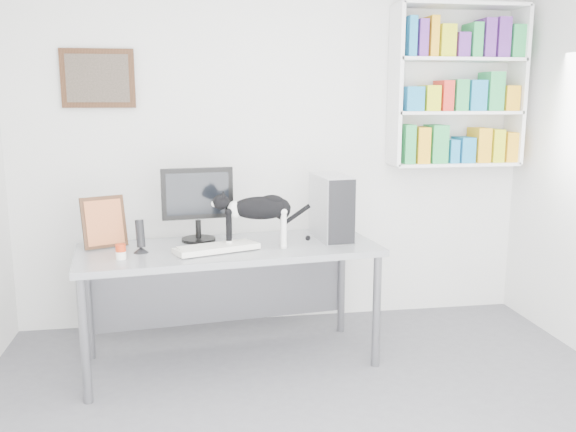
{
  "coord_description": "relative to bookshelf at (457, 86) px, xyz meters",
  "views": [
    {
      "loc": [
        -0.66,
        -2.69,
        1.76
      ],
      "look_at": [
        0.02,
        1.53,
        0.93
      ],
      "focal_mm": 38.0,
      "sensor_mm": 36.0,
      "label": 1
    }
  ],
  "objects": [
    {
      "name": "cat",
      "position": [
        -1.64,
        -0.72,
        -0.87
      ],
      "size": [
        0.58,
        0.2,
        0.35
      ],
      "primitive_type": null,
      "rotation": [
        0.0,
        0.0,
        -0.08
      ],
      "color": "black",
      "rests_on": "desk"
    },
    {
      "name": "soup_can",
      "position": [
        -2.49,
        -0.88,
        -1.0
      ],
      "size": [
        0.08,
        0.08,
        0.09
      ],
      "primitive_type": "cylinder",
      "rotation": [
        0.0,
        0.0,
        0.45
      ],
      "color": "red",
      "rests_on": "desk"
    },
    {
      "name": "keyboard",
      "position": [
        -1.91,
        -0.77,
        -1.02
      ],
      "size": [
        0.56,
        0.37,
        0.04
      ],
      "primitive_type": "cube",
      "rotation": [
        0.0,
        0.0,
        0.34
      ],
      "color": "silver",
      "rests_on": "desk"
    },
    {
      "name": "leaning_print",
      "position": [
        -2.62,
        -0.55,
        -0.87
      ],
      "size": [
        0.3,
        0.21,
        0.35
      ],
      "primitive_type": "cube",
      "rotation": [
        0.0,
        0.0,
        0.41
      ],
      "color": "#482817",
      "rests_on": "desk"
    },
    {
      "name": "pc_tower",
      "position": [
        -1.11,
        -0.52,
        -0.83
      ],
      "size": [
        0.23,
        0.45,
        0.44
      ],
      "primitive_type": "cube",
      "rotation": [
        0.0,
        0.0,
        0.09
      ],
      "color": "silver",
      "rests_on": "desk"
    },
    {
      "name": "room",
      "position": [
        -1.4,
        -1.85,
        -0.5
      ],
      "size": [
        4.01,
        4.01,
        2.7
      ],
      "color": "#5E5E63",
      "rests_on": "ground"
    },
    {
      "name": "speaker",
      "position": [
        -2.38,
        -0.74,
        -0.93
      ],
      "size": [
        0.12,
        0.12,
        0.22
      ],
      "primitive_type": "cylinder",
      "rotation": [
        0.0,
        0.0,
        0.36
      ],
      "color": "black",
      "rests_on": "desk"
    },
    {
      "name": "bookshelf",
      "position": [
        0.0,
        0.0,
        0.0
      ],
      "size": [
        1.03,
        0.28,
        1.24
      ],
      "primitive_type": "cube",
      "color": "white",
      "rests_on": "room"
    },
    {
      "name": "wall_art",
      "position": [
        -2.7,
        0.12,
        0.05
      ],
      "size": [
        0.52,
        0.04,
        0.42
      ],
      "primitive_type": "cube",
      "color": "#482817",
      "rests_on": "room"
    },
    {
      "name": "desk",
      "position": [
        -1.82,
        -0.66,
        -1.45
      ],
      "size": [
        2.01,
        0.98,
        0.81
      ],
      "primitive_type": "cube",
      "rotation": [
        0.0,
        0.0,
        0.12
      ],
      "color": "gray",
      "rests_on": "room"
    },
    {
      "name": "monitor",
      "position": [
        -2.02,
        -0.47,
        -0.79
      ],
      "size": [
        0.5,
        0.29,
        0.51
      ],
      "primitive_type": "cube",
      "rotation": [
        0.0,
        0.0,
        0.12
      ],
      "color": "black",
      "rests_on": "desk"
    }
  ]
}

